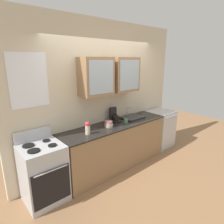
{
  "coord_description": "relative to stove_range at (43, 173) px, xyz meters",
  "views": [
    {
      "loc": [
        -2.38,
        -2.62,
        2.13
      ],
      "look_at": [
        -0.1,
        0.0,
        1.17
      ],
      "focal_mm": 30.59,
      "sensor_mm": 36.0,
      "label": 1
    }
  ],
  "objects": [
    {
      "name": "coffee_maker",
      "position": [
        1.57,
        0.14,
        0.55
      ],
      "size": [
        0.17,
        0.2,
        0.29
      ],
      "color": "black",
      "rests_on": "counter"
    },
    {
      "name": "stove_range",
      "position": [
        0.0,
        0.0,
        0.0
      ],
      "size": [
        0.6,
        0.63,
        1.09
      ],
      "color": "silver",
      "rests_on": "ground_plane"
    },
    {
      "name": "dishwasher",
      "position": [
        2.98,
        -0.0,
        -0.01
      ],
      "size": [
        0.6,
        0.6,
        0.91
      ],
      "color": "silver",
      "rests_on": "ground_plane"
    },
    {
      "name": "back_wall_unit",
      "position": [
        1.48,
        0.31,
        1.04
      ],
      "size": [
        3.92,
        0.42,
        2.85
      ],
      "color": "beige",
      "rests_on": "ground_plane"
    },
    {
      "name": "bowl_stack",
      "position": [
        1.29,
        -0.02,
        0.5
      ],
      "size": [
        0.16,
        0.16,
        0.11
      ],
      "color": "#E0AD7F",
      "rests_on": "counter"
    },
    {
      "name": "cup_near_sink",
      "position": [
        1.68,
        -0.09,
        0.49
      ],
      "size": [
        0.11,
        0.08,
        0.09
      ],
      "color": "#4C7F59",
      "rests_on": "counter"
    },
    {
      "name": "sink_faucet",
      "position": [
        2.03,
        0.08,
        0.47
      ],
      "size": [
        0.46,
        0.36,
        0.23
      ],
      "color": "#2D2D30",
      "rests_on": "counter"
    },
    {
      "name": "vase",
      "position": [
        0.78,
        -0.07,
        0.56
      ],
      "size": [
        0.08,
        0.08,
        0.22
      ],
      "color": "beige",
      "rests_on": "counter"
    },
    {
      "name": "counter",
      "position": [
        1.49,
        0.0,
        -0.01
      ],
      "size": [
        2.35,
        0.61,
        0.91
      ],
      "color": "#93704C",
      "rests_on": "ground_plane"
    },
    {
      "name": "ground_plane",
      "position": [
        1.49,
        0.0,
        -0.46
      ],
      "size": [
        10.0,
        10.0,
        0.0
      ],
      "primitive_type": "plane",
      "color": "#936B47"
    }
  ]
}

